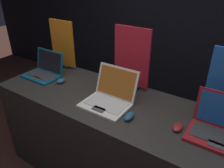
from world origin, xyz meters
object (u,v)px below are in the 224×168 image
object	(u,v)px
promo_stand_middle	(132,60)
laptop_back	(223,129)
promo_stand_front	(63,45)
laptop_middle	(109,96)
mouse_front	(61,81)
laptop_front	(44,70)
mouse_back	(178,127)
mouse_middle	(129,116)

from	to	relation	value
promo_stand_middle	laptop_back	xyz separation A→B (m)	(0.80, -0.27, -0.20)
promo_stand_front	laptop_middle	bearing A→B (deg)	-22.47
mouse_front	laptop_front	bearing A→B (deg)	174.90
laptop_back	mouse_front	bearing A→B (deg)	-178.87
mouse_back	mouse_front	bearing A→B (deg)	177.26
laptop_front	mouse_back	xyz separation A→B (m)	(1.37, -0.08, -0.04)
laptop_middle	mouse_middle	bearing A→B (deg)	-21.24
laptop_front	laptop_middle	distance (m)	0.82
mouse_back	laptop_front	bearing A→B (deg)	176.84
mouse_front	mouse_middle	size ratio (longest dim) A/B	0.82
promo_stand_front	laptop_middle	size ratio (longest dim) A/B	1.39
mouse_front	laptop_back	xyz separation A→B (m)	(1.38, 0.03, 0.04)
mouse_front	promo_stand_middle	bearing A→B (deg)	27.21
laptop_middle	mouse_back	size ratio (longest dim) A/B	3.48
promo_stand_middle	mouse_back	size ratio (longest dim) A/B	5.21
mouse_front	promo_stand_middle	world-z (taller)	promo_stand_middle
laptop_front	mouse_back	distance (m)	1.37
mouse_front	mouse_back	distance (m)	1.13
laptop_back	mouse_back	xyz separation A→B (m)	(-0.25, -0.08, -0.05)
mouse_middle	mouse_back	size ratio (longest dim) A/B	1.08
mouse_back	promo_stand_middle	bearing A→B (deg)	147.80
laptop_back	mouse_back	distance (m)	0.27
mouse_middle	promo_stand_middle	bearing A→B (deg)	118.52
promo_stand_middle	laptop_back	bearing A→B (deg)	-18.42
laptop_front	mouse_front	xyz separation A→B (m)	(0.24, -0.02, -0.04)
mouse_middle	laptop_front	bearing A→B (deg)	171.70
promo_stand_front	promo_stand_middle	size ratio (longest dim) A/B	0.93
mouse_front	mouse_middle	distance (m)	0.82
mouse_front	mouse_back	xyz separation A→B (m)	(1.13, -0.05, -0.00)
laptop_front	promo_stand_front	xyz separation A→B (m)	(0.00, 0.27, 0.18)
promo_stand_middle	laptop_back	size ratio (longest dim) A/B	1.37
laptop_middle	laptop_back	bearing A→B (deg)	4.84
promo_stand_front	laptop_back	xyz separation A→B (m)	(1.62, -0.27, -0.18)
laptop_middle	promo_stand_middle	xyz separation A→B (m)	(-0.00, 0.34, 0.20)
laptop_front	mouse_middle	distance (m)	1.06
mouse_front	laptop_middle	bearing A→B (deg)	-4.10
promo_stand_front	promo_stand_middle	bearing A→B (deg)	-0.10
mouse_front	laptop_middle	distance (m)	0.58
mouse_back	laptop_middle	bearing A→B (deg)	178.67
promo_stand_front	mouse_middle	distance (m)	1.15
laptop_middle	mouse_middle	distance (m)	0.25
laptop_middle	mouse_back	distance (m)	0.56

